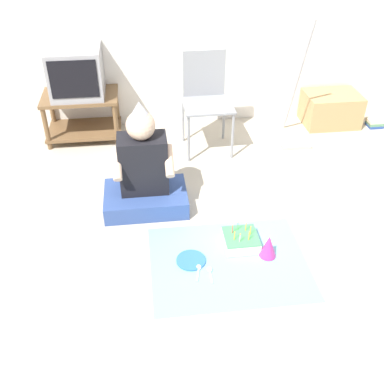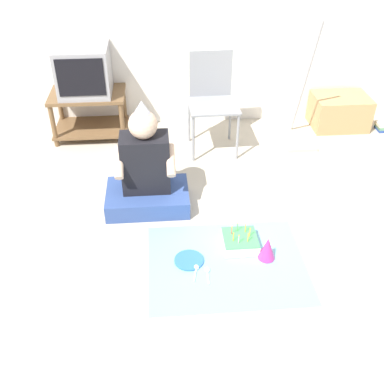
% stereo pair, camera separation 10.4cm
% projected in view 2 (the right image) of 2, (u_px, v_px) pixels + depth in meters
% --- Properties ---
extents(ground_plane, '(16.00, 16.00, 0.00)m').
position_uv_depth(ground_plane, '(250.00, 256.00, 3.04)').
color(ground_plane, '#BCB29E').
extents(tv_stand, '(0.70, 0.46, 0.44)m').
position_uv_depth(tv_stand, '(90.00, 110.00, 4.29)').
color(tv_stand, brown).
rests_on(tv_stand, ground_plane).
extents(tv, '(0.47, 0.45, 0.43)m').
position_uv_depth(tv, '(84.00, 70.00, 4.06)').
color(tv, '#99999E').
rests_on(tv, tv_stand).
extents(folding_chair, '(0.44, 0.43, 0.87)m').
position_uv_depth(folding_chair, '(212.00, 95.00, 3.98)').
color(folding_chair, gray).
rests_on(folding_chair, ground_plane).
extents(cardboard_box_stack, '(0.54, 0.41, 0.32)m').
position_uv_depth(cardboard_box_stack, '(339.00, 111.00, 4.51)').
color(cardboard_box_stack, tan).
rests_on(cardboard_box_stack, ground_plane).
extents(dust_mop, '(0.28, 0.46, 1.18)m').
position_uv_depth(dust_mop, '(304.00, 111.00, 4.09)').
color(dust_mop, '#B2ADA3').
rests_on(dust_mop, ground_plane).
extents(person_seated, '(0.63, 0.43, 0.85)m').
position_uv_depth(person_seated, '(146.00, 174.00, 3.36)').
color(person_seated, '#334C8C').
rests_on(person_seated, ground_plane).
extents(party_cloth, '(1.04, 0.81, 0.01)m').
position_uv_depth(party_cloth, '(227.00, 263.00, 2.97)').
color(party_cloth, '#7FC6E0').
rests_on(party_cloth, ground_plane).
extents(birthday_cake, '(0.24, 0.24, 0.15)m').
position_uv_depth(birthday_cake, '(240.00, 241.00, 3.08)').
color(birthday_cake, '#F4E0C6').
rests_on(birthday_cake, party_cloth).
extents(party_hat_blue, '(0.12, 0.12, 0.17)m').
position_uv_depth(party_hat_blue, '(267.00, 248.00, 2.97)').
color(party_hat_blue, '#CC338C').
rests_on(party_hat_blue, party_cloth).
extents(paper_plate, '(0.20, 0.20, 0.01)m').
position_uv_depth(paper_plate, '(189.00, 260.00, 2.99)').
color(paper_plate, blue).
rests_on(paper_plate, party_cloth).
extents(plastic_spoon_near, '(0.05, 0.14, 0.01)m').
position_uv_depth(plastic_spoon_near, '(196.00, 269.00, 2.92)').
color(plastic_spoon_near, white).
rests_on(plastic_spoon_near, party_cloth).
extents(plastic_spoon_far, '(0.04, 0.15, 0.01)m').
position_uv_depth(plastic_spoon_far, '(207.00, 271.00, 2.90)').
color(plastic_spoon_far, white).
rests_on(plastic_spoon_far, party_cloth).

